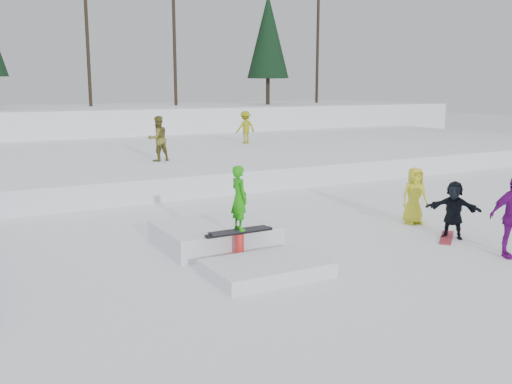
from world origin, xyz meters
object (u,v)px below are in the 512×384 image
walker_ygreen (245,127)px  spectator_yellow (414,196)px  walker_olive (158,139)px  spectator_dark (454,210)px  jib_rail_feature (228,241)px

walker_ygreen → spectator_yellow: 15.62m
walker_olive → spectator_dark: (3.45, -12.19, -0.98)m
spectator_dark → jib_rail_feature: jib_rail_feature is taller
spectator_yellow → jib_rail_feature: jib_rail_feature is taller
spectator_yellow → spectator_dark: bearing=-87.0°
walker_olive → jib_rail_feature: 10.95m
spectator_yellow → spectator_dark: (-0.26, -1.63, -0.06)m
spectator_dark → jib_rail_feature: bearing=-141.0°
walker_olive → spectator_dark: walker_olive is taller
spectator_yellow → jib_rail_feature: size_ratio=0.36×
walker_ygreen → jib_rail_feature: 17.74m
walker_ygreen → spectator_dark: size_ratio=1.17×
walker_ygreen → spectator_dark: (-3.09, -16.96, -0.92)m
walker_olive → walker_ygreen: size_ratio=1.07×
walker_olive → walker_ygreen: bearing=-154.7°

